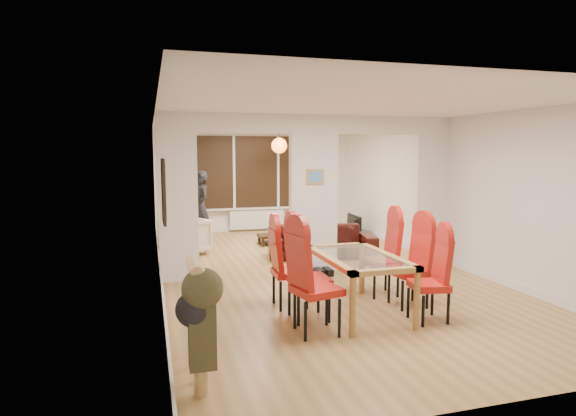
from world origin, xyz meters
name	(u,v)px	position (x,y,z in m)	size (l,w,h in m)	color
floor	(313,271)	(0.00, 0.00, 0.00)	(5.00, 9.00, 0.01)	#AA7E44
room_walls	(313,195)	(0.00, 0.00, 1.30)	(5.00, 9.00, 2.60)	silver
divider_wall	(313,195)	(0.00, 0.00, 1.30)	(5.00, 0.18, 2.60)	white
bay_window_blinds	(256,172)	(0.00, 4.44, 1.50)	(3.00, 0.08, 1.80)	black
radiator	(257,219)	(0.00, 4.40, 0.30)	(1.40, 0.08, 0.50)	white
pendant_light	(279,146)	(0.30, 3.30, 2.15)	(0.36, 0.36, 0.36)	orange
stair_newel	(194,312)	(-2.25, -3.20, 0.55)	(0.40, 1.20, 1.10)	tan
wall_poster	(163,191)	(-2.47, -2.40, 1.60)	(0.04, 0.52, 0.67)	gray
pillar_photo	(315,177)	(0.00, -0.10, 1.60)	(0.30, 0.03, 0.25)	#4C8CD8
dining_table	(358,284)	(-0.15, -2.15, 0.37)	(0.88, 1.56, 0.73)	#A5783C
dining_chair_la	(317,282)	(-0.87, -2.65, 0.58)	(0.47, 0.47, 1.17)	#AD1911
dining_chair_lb	(309,272)	(-0.81, -2.20, 0.57)	(0.46, 0.46, 1.15)	#AD1911
dining_chair_lc	(290,266)	(-0.89, -1.67, 0.53)	(0.43, 0.43, 1.07)	#AD1911
dining_chair_ra	(429,279)	(0.53, -2.65, 0.51)	(0.41, 0.41, 1.03)	#AD1911
dining_chair_rb	(408,265)	(0.59, -2.08, 0.54)	(0.43, 0.43, 1.09)	#AD1911
dining_chair_rc	(381,257)	(0.47, -1.53, 0.55)	(0.44, 0.44, 1.09)	#AD1911
sofa	(322,241)	(0.54, 1.04, 0.30)	(2.04, 0.80, 0.59)	black
armchair	(185,237)	(-1.98, 1.96, 0.36)	(0.78, 0.76, 0.71)	beige
person	(200,208)	(-1.57, 2.86, 0.80)	(0.38, 0.59, 1.61)	black
television	(351,225)	(2.00, 3.03, 0.25)	(0.12, 0.88, 0.51)	black
coffee_table	(281,239)	(0.11, 2.49, 0.11)	(0.97, 0.48, 0.22)	black
bottle	(279,228)	(0.06, 2.47, 0.37)	(0.07, 0.07, 0.30)	#143F19
bowl	(279,234)	(0.04, 2.39, 0.25)	(0.21, 0.21, 0.05)	black
shoes	(323,272)	(0.08, -0.29, 0.05)	(0.26, 0.28, 0.11)	black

